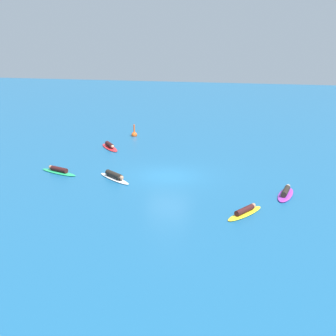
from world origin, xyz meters
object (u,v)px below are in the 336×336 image
surfer_on_purple_board (286,193)px  surfer_on_red_board (110,146)px  surfer_on_white_board (114,177)px  surfer_on_green_board (58,171)px  marker_buoy (134,134)px  surfer_on_yellow_board (245,212)px

surfer_on_purple_board → surfer_on_red_board: size_ratio=0.98×
surfer_on_purple_board → surfer_on_white_board: 10.10m
surfer_on_green_board → marker_buoy: size_ratio=2.60×
surfer_on_yellow_board → surfer_on_white_board: bearing=90.5°
surfer_on_white_board → marker_buoy: size_ratio=2.41×
surfer_on_purple_board → surfer_on_green_board: 14.03m
surfer_on_green_board → surfer_on_red_board: 7.41m
surfer_on_white_board → surfer_on_red_board: bearing=151.3°
surfer_on_white_board → surfer_on_green_board: bearing=-148.1°
surfer_on_green_board → marker_buoy: bearing=-73.4°
surfer_on_yellow_board → surfer_on_red_board: bearing=70.9°
surfer_on_red_board → surfer_on_purple_board: bearing=19.7°
surfer_on_purple_board → surfer_on_green_board: surfer_on_purple_board is taller
surfer_on_green_board → surfer_on_purple_board: bearing=-163.1°
surfer_on_purple_board → surfer_on_yellow_board: bearing=158.7°
surfer_on_yellow_board → surfer_on_red_board: 16.59m
surfer_on_yellow_board → surfer_on_white_board: (-8.20, 4.16, 0.05)m
surfer_on_green_board → marker_buoy: marker_buoy is taller
marker_buoy → surfer_on_purple_board: bearing=-46.3°
surfer_on_red_board → marker_buoy: size_ratio=2.53×
surfer_on_green_board → surfer_on_white_board: 3.94m
surfer_on_yellow_board → surfer_on_purple_board: bearing=-1.1°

